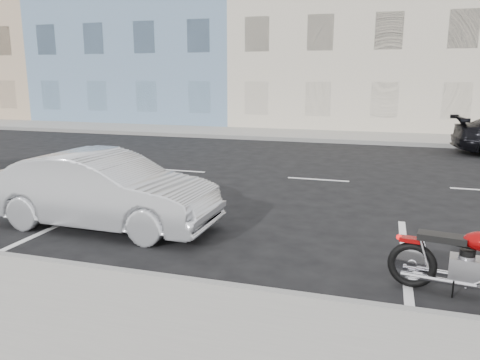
# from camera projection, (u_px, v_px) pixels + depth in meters

# --- Properties ---
(ground) EXTENTS (120.00, 120.00, 0.00)m
(ground) POSITION_uv_depth(u_px,v_px,m) (398.00, 185.00, 11.71)
(ground) COLOR black
(ground) RESTS_ON ground
(sidewalk_far) EXTENTS (80.00, 3.40, 0.15)m
(sidewalk_far) POSITION_uv_depth(u_px,v_px,m) (279.00, 134.00, 21.25)
(sidewalk_far) COLOR gray
(sidewalk_far) RESTS_ON ground
(curb_near) EXTENTS (80.00, 0.12, 0.16)m
(curb_near) POSITION_uv_depth(u_px,v_px,m) (37.00, 263.00, 6.61)
(curb_near) COLOR gray
(curb_near) RESTS_ON ground
(curb_far) EXTENTS (80.00, 0.12, 0.16)m
(curb_far) POSITION_uv_depth(u_px,v_px,m) (270.00, 139.00, 19.66)
(curb_far) COLOR gray
(curb_far) RESTS_ON ground
(bldg_far_west) EXTENTS (12.00, 12.00, 12.00)m
(bldg_far_west) POSITION_uv_depth(u_px,v_px,m) (14.00, 28.00, 33.10)
(bldg_far_west) COLOR tan
(bldg_far_west) RESTS_ON ground
(bldg_blue) EXTENTS (12.00, 12.00, 13.00)m
(bldg_blue) POSITION_uv_depth(u_px,v_px,m) (167.00, 14.00, 29.53)
(bldg_blue) COLOR #6281A0
(bldg_blue) RESTS_ON ground
(bldg_cream) EXTENTS (12.00, 12.00, 11.50)m
(bldg_cream) POSITION_uv_depth(u_px,v_px,m) (362.00, 20.00, 26.23)
(bldg_cream) COLOR beige
(bldg_cream) RESTS_ON ground
(sedan_silver) EXTENTS (4.16, 1.54, 1.36)m
(sedan_silver) POSITION_uv_depth(u_px,v_px,m) (104.00, 190.00, 8.31)
(sedan_silver) COLOR #B9BCC2
(sedan_silver) RESTS_ON ground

